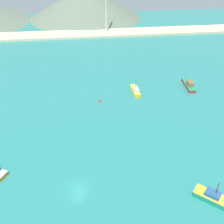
% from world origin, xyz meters
% --- Properties ---
extents(ground, '(260.00, 280.00, 0.50)m').
position_xyz_m(ground, '(0.00, 30.00, -0.25)').
color(ground, teal).
extents(fishing_boat_2, '(3.41, 11.05, 2.60)m').
position_xyz_m(fishing_boat_2, '(41.85, 44.87, 0.87)').
color(fishing_boat_2, red).
rests_on(fishing_boat_2, ground).
extents(fishing_boat_3, '(2.35, 8.60, 5.28)m').
position_xyz_m(fishing_boat_3, '(21.44, 42.85, 0.87)').
color(fishing_boat_3, gold).
rests_on(fishing_boat_3, ground).
extents(fishing_boat_5, '(9.25, 8.88, 5.38)m').
position_xyz_m(fishing_boat_5, '(28.56, -7.17, 0.87)').
color(fishing_boat_5, '#198466').
rests_on(fishing_boat_5, ground).
extents(buoy_0, '(0.90, 0.90, 0.90)m').
position_xyz_m(buoy_0, '(8.27, 38.46, 0.16)').
color(buoy_0, red).
rests_on(buoy_0, ground).
extents(beach_strip, '(247.00, 14.18, 1.20)m').
position_xyz_m(beach_strip, '(0.00, 114.69, 0.60)').
color(beach_strip, beige).
rests_on(beach_strip, ground).
extents(hill_central, '(74.90, 74.90, 20.85)m').
position_xyz_m(hill_central, '(9.63, 154.72, 10.43)').
color(hill_central, '#60705B').
rests_on(hill_central, ground).
extents(radio_tower, '(2.71, 2.16, 27.06)m').
position_xyz_m(radio_tower, '(19.35, 116.11, 13.80)').
color(radio_tower, silver).
rests_on(radio_tower, ground).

